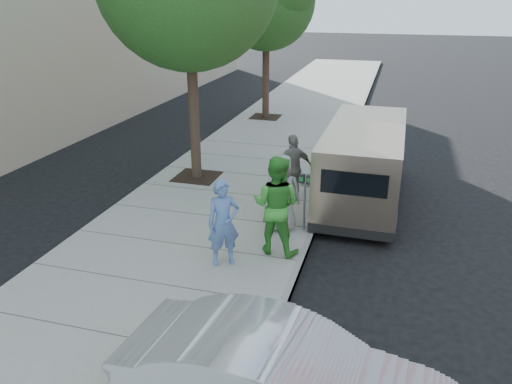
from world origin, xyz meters
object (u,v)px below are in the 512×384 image
parking_meter (305,190)px  person_striped_polo (293,168)px  van (364,162)px  person_officer (223,223)px  person_green_shirt (276,205)px  person_gray_shirt (282,193)px

parking_meter → person_striped_polo: person_striped_polo is taller
parking_meter → van: (1.05, 2.37, -0.03)m
person_officer → parking_meter: bearing=25.1°
person_officer → person_green_shirt: 1.12m
van → person_officer: (-2.25, -4.22, -0.06)m
van → person_officer: van is taller
parking_meter → person_officer: size_ratio=0.76×
van → person_green_shirt: (-1.42, -3.48, 0.10)m
person_green_shirt → person_striped_polo: (-0.22, 2.69, -0.16)m
parking_meter → van: 2.60m
person_gray_shirt → person_striped_polo: (-0.11, 1.68, -0.00)m
person_green_shirt → person_gray_shirt: bearing=-76.8°
person_officer → person_green_shirt: size_ratio=0.84×
parking_meter → person_gray_shirt: 0.50m
person_officer → person_gray_shirt: person_gray_shirt is taller
parking_meter → person_gray_shirt: (-0.48, -0.10, -0.08)m
person_green_shirt → person_striped_polo: size_ratio=1.18×
person_officer → person_green_shirt: (0.83, 0.74, 0.16)m
person_green_shirt → person_gray_shirt: (-0.12, 1.01, -0.15)m
person_gray_shirt → person_officer: bearing=47.0°
person_gray_shirt → van: bearing=-142.5°
van → person_officer: 4.78m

